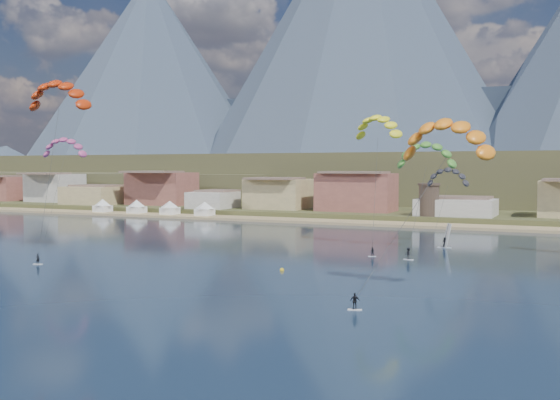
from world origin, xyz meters
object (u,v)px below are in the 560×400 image
at_px(watchtower, 429,199).
at_px(kitesurfer_green, 426,152).
at_px(kitesurfer_yellow, 378,124).
at_px(windsurfer, 446,240).
at_px(kitesurfer_red, 59,91).
at_px(kitesurfer_orange, 446,133).
at_px(buoy, 282,270).

distance_m(watchtower, kitesurfer_green, 58.47).
bearing_deg(kitesurfer_green, kitesurfer_yellow, 172.87).
relative_size(kitesurfer_yellow, kitesurfer_green, 1.22).
bearing_deg(windsurfer, watchtower, 105.52).
bearing_deg(kitesurfer_red, kitesurfer_green, 29.97).
distance_m(kitesurfer_orange, kitesurfer_green, 40.14).
xyz_separation_m(kitesurfer_red, buoy, (40.34, 1.05, -27.48)).
xyz_separation_m(watchtower, kitesurfer_orange, (22.19, -94.87, 12.61)).
bearing_deg(kitesurfer_red, watchtower, 63.88).
height_order(kitesurfer_yellow, kitesurfer_green, kitesurfer_yellow).
distance_m(kitesurfer_red, buoy, 48.82).
height_order(kitesurfer_orange, windsurfer, kitesurfer_orange).
xyz_separation_m(kitesurfer_green, windsurfer, (2.28, 6.81, -16.20)).
bearing_deg(buoy, windsurfer, 66.26).
xyz_separation_m(watchtower, buoy, (-2.61, -86.53, -6.26)).
bearing_deg(kitesurfer_orange, watchtower, 103.17).
height_order(kitesurfer_yellow, windsurfer, kitesurfer_yellow).
bearing_deg(kitesurfer_yellow, kitesurfer_red, -144.33).
height_order(kitesurfer_red, kitesurfer_orange, kitesurfer_red).
relative_size(kitesurfer_red, kitesurfer_yellow, 1.17).
bearing_deg(buoy, kitesurfer_green, 65.13).
distance_m(windsurfer, buoy, 40.58).
xyz_separation_m(kitesurfer_yellow, buoy, (-4.94, -31.45, -22.73)).
bearing_deg(windsurfer, buoy, -113.74).
bearing_deg(watchtower, kitesurfer_red, -116.12).
distance_m(kitesurfer_red, windsurfer, 73.16).
xyz_separation_m(kitesurfer_yellow, kitesurfer_green, (9.11, -1.14, -5.21)).
relative_size(kitesurfer_red, buoy, 48.71).
bearing_deg(kitesurfer_yellow, kitesurfer_orange, -63.47).
distance_m(kitesurfer_green, buoy, 37.73).
distance_m(kitesurfer_red, kitesurfer_orange, 66.11).
bearing_deg(kitesurfer_orange, kitesurfer_yellow, 116.53).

